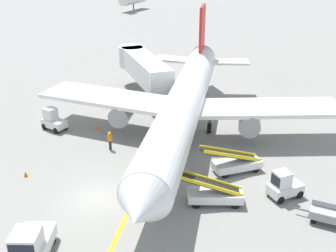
# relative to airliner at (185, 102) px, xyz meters

# --- Properties ---
(ground_plane) EXTENTS (300.00, 300.00, 0.00)m
(ground_plane) POSITION_rel_airliner_xyz_m (-0.88, -12.02, -3.42)
(ground_plane) COLOR gray
(taxi_line_yellow) EXTENTS (24.59, 76.31, 0.01)m
(taxi_line_yellow) POSITION_rel_airliner_xyz_m (0.17, -7.02, -3.41)
(taxi_line_yellow) COLOR yellow
(taxi_line_yellow) RESTS_ON ground
(airliner) EXTENTS (27.69, 34.50, 10.10)m
(airliner) POSITION_rel_airliner_xyz_m (0.00, 0.00, 0.00)
(airliner) COLOR white
(airliner) RESTS_ON ground
(jet_bridge) EXTENTS (11.17, 10.39, 4.85)m
(jet_bridge) POSITION_rel_airliner_xyz_m (-9.53, 8.21, 0.12)
(jet_bridge) COLOR silver
(jet_bridge) RESTS_ON ground
(pushback_tug) EXTENTS (3.33, 4.07, 2.20)m
(pushback_tug) POSITION_rel_airliner_xyz_m (-0.46, -18.80, -2.42)
(pushback_tug) COLOR silver
(pushback_tug) RESTS_ON ground
(baggage_tug_near_wing) EXTENTS (2.50, 2.69, 2.10)m
(baggage_tug_near_wing) POSITION_rel_airliner_xyz_m (10.59, -5.73, -2.49)
(baggage_tug_near_wing) COLOR silver
(baggage_tug_near_wing) RESTS_ON ground
(baggage_tug_by_cargo_door) EXTENTS (2.53, 1.57, 2.10)m
(baggage_tug_by_cargo_door) POSITION_rel_airliner_xyz_m (-11.93, -4.39, -2.49)
(baggage_tug_by_cargo_door) COLOR silver
(baggage_tug_by_cargo_door) RESTS_ON ground
(belt_loader_forward_hold) EXTENTS (5.02, 3.39, 2.59)m
(belt_loader_forward_hold) POSITION_rel_airliner_xyz_m (6.49, -8.71, -2.64)
(belt_loader_forward_hold) COLOR silver
(belt_loader_forward_hold) RESTS_ON ground
(belt_loader_aft_hold) EXTENTS (4.32, 4.52, 2.59)m
(belt_loader_aft_hold) POSITION_rel_airliner_xyz_m (6.38, -3.86, -2.64)
(belt_loader_aft_hold) COLOR silver
(belt_loader_aft_hold) RESTS_ON ground
(baggage_cart_loaded) EXTENTS (3.80, 1.70, 0.94)m
(baggage_cart_loaded) POSITION_rel_airliner_xyz_m (14.09, -7.17, -2.95)
(baggage_cart_loaded) COLOR #A5A5A8
(baggage_cart_loaded) RESTS_ON ground
(ground_crew_marshaller) EXTENTS (0.36, 0.24, 1.70)m
(ground_crew_marshaller) POSITION_rel_airliner_xyz_m (-4.54, -5.40, -2.51)
(ground_crew_marshaller) COLOR #26262D
(ground_crew_marshaller) RESTS_ON ground
(safety_cone_nose_left) EXTENTS (0.36, 0.36, 0.44)m
(safety_cone_nose_left) POSITION_rel_airliner_xyz_m (-7.65, -12.26, -3.20)
(safety_cone_nose_left) COLOR orange
(safety_cone_nose_left) RESTS_ON ground
(safety_cone_nose_right) EXTENTS (0.36, 0.36, 0.44)m
(safety_cone_nose_right) POSITION_rel_airliner_xyz_m (-8.27, -2.43, -3.20)
(safety_cone_nose_right) COLOR orange
(safety_cone_nose_right) RESTS_ON ground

